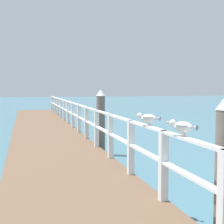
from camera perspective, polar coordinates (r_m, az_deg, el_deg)
The scene contains 5 objects.
pier_deck at distance 12.74m, azimuth -11.07°, elevation -4.74°, with size 2.57×27.08×0.49m, color brown.
pier_railing at distance 12.77m, azimuth -5.73°, elevation -0.55°, with size 0.12×25.60×1.08m.
dock_piling_far at distance 10.82m, azimuth -1.96°, elevation -1.78°, with size 0.29×0.29×2.15m.
seagull_foreground at distance 4.50m, azimuth 12.11°, elevation -2.43°, with size 0.26×0.44×0.21m.
seagull_background at distance 5.64m, azimuth 6.27°, elevation -1.02°, with size 0.36×0.38×0.21m.
Camera 1 is at (-0.84, 0.98, 2.22)m, focal length 53.03 mm.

